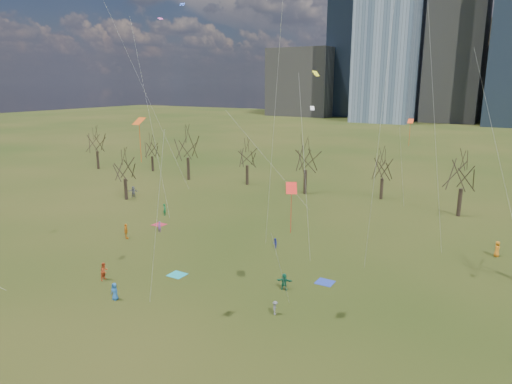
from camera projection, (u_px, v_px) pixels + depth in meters
The scene contains 17 objects.
ground at pixel (186, 298), 39.68m from camera, with size 500.00×500.00×0.00m, color black.
downtown_skyline at pixel (472, 35), 207.98m from camera, with size 212.50×78.00×118.00m.
bare_tree_row at pixel (340, 164), 69.43m from camera, with size 113.04×29.80×9.50m.
blanket_teal at pixel (177, 275), 44.41m from camera, with size 1.60×1.50×0.03m, color teal.
blanket_navy at pixel (325, 282), 42.74m from camera, with size 1.60×1.50×0.03m, color #2338A4.
blanket_crimson at pixel (159, 225), 59.98m from camera, with size 1.60×1.50×0.03m, color #B42439.
person_0 at pixel (115, 291), 39.19m from camera, with size 0.76×0.49×1.55m, color #255EA0.
person_2 at pixel (104, 271), 43.11m from camera, with size 0.84×0.66×1.73m, color #C3421B.
person_3 at pixel (275, 308), 36.74m from camera, with size 0.75×0.43×1.16m, color slate.
person_4 at pixel (126, 231), 54.49m from camera, with size 1.08×0.45×1.84m, color orange.
person_5 at pixel (284, 282), 41.07m from camera, with size 1.45×0.46×1.57m, color #166547.
person_7 at pixel (159, 227), 56.87m from camera, with size 0.51×0.34×1.41m, color #734489.
person_8 at pixel (275, 243), 51.43m from camera, with size 0.56×0.44×1.16m, color #242BA0.
person_11 at pixel (133, 192), 74.26m from camera, with size 1.68×0.53×1.81m, color slate.
person_12 at pixel (497, 249), 48.92m from camera, with size 0.84×0.55×1.72m, color orange.
person_13 at pixel (165, 210), 64.04m from camera, with size 0.61×0.40×1.67m, color #186E39.
kites_airborne at pixel (273, 134), 45.01m from camera, with size 57.34×51.36×31.66m.
Camera 1 is at (23.76, -28.23, 18.31)m, focal length 32.00 mm.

